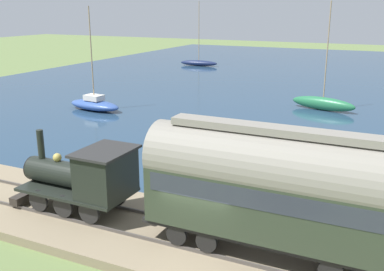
{
  "coord_description": "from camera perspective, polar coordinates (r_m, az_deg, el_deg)",
  "views": [
    {
      "loc": [
        -12.93,
        -5.77,
        8.48
      ],
      "look_at": [
        7.63,
        3.99,
        1.93
      ],
      "focal_mm": 42.0,
      "sensor_mm": 36.0,
      "label": 1
    }
  ],
  "objects": [
    {
      "name": "sailboat_navy",
      "position": [
        67.44,
        0.86,
        9.24
      ],
      "size": [
        1.7,
        5.79,
        9.24
      ],
      "rotation": [
        0.0,
        0.0,
        0.08
      ],
      "color": "#192347",
      "rests_on": "harbor_water"
    },
    {
      "name": "passenger_coach",
      "position": [
        14.81,
        10.6,
        -6.31
      ],
      "size": [
        2.24,
        9.02,
        4.41
      ],
      "color": "black",
      "rests_on": "rail_embankment"
    },
    {
      "name": "rowboat_far_out",
      "position": [
        26.89,
        15.07,
        -2.43
      ],
      "size": [
        2.87,
        2.39,
        0.4
      ],
      "rotation": [
        0.0,
        0.0,
        -0.94
      ],
      "color": "silver",
      "rests_on": "harbor_water"
    },
    {
      "name": "harbor_water",
      "position": [
        57.28,
        19.47,
        6.63
      ],
      "size": [
        80.0,
        80.0,
        0.01
      ],
      "color": "navy",
      "rests_on": "ground"
    },
    {
      "name": "sailboat_blue",
      "position": [
        38.97,
        -12.29,
        3.92
      ],
      "size": [
        2.32,
        5.28,
        8.53
      ],
      "rotation": [
        0.0,
        0.0,
        -0.1
      ],
      "color": "#335199",
      "rests_on": "harbor_water"
    },
    {
      "name": "ground_plane",
      "position": [
        16.5,
        1.19,
        -14.87
      ],
      "size": [
        200.0,
        200.0,
        0.0
      ],
      "primitive_type": "plane",
      "color": "#607542"
    },
    {
      "name": "steam_locomotive",
      "position": [
        18.45,
        -13.29,
        -4.98
      ],
      "size": [
        2.4,
        5.19,
        3.14
      ],
      "color": "black",
      "rests_on": "rail_embankment"
    },
    {
      "name": "rowboat_off_pier",
      "position": [
        24.31,
        7.42,
        -4.0
      ],
      "size": [
        1.85,
        2.47,
        0.38
      ],
      "rotation": [
        0.0,
        0.0,
        -0.45
      ],
      "color": "silver",
      "rests_on": "harbor_water"
    },
    {
      "name": "rail_embankment",
      "position": [
        16.72,
        1.76,
        -13.71
      ],
      "size": [
        5.47,
        56.0,
        0.48
      ],
      "color": "#84755B",
      "rests_on": "ground"
    },
    {
      "name": "sailboat_green",
      "position": [
        39.72,
        16.3,
        3.99
      ],
      "size": [
        2.33,
        5.65,
        8.93
      ],
      "rotation": [
        0.0,
        0.0,
        -0.24
      ],
      "color": "#236B42",
      "rests_on": "harbor_water"
    }
  ]
}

